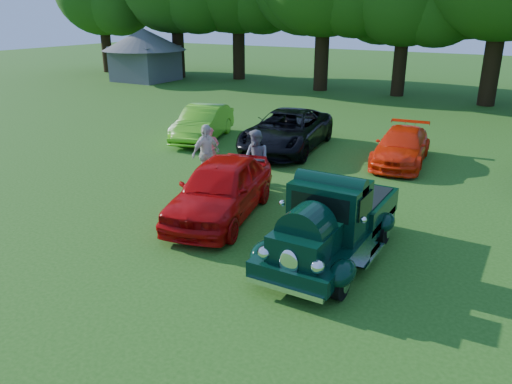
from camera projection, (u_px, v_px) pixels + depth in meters
The scene contains 10 objects.
ground at pixel (254, 248), 11.63m from camera, with size 120.00×120.00×0.00m, color #215313.
hero_pickup at pixel (332, 223), 11.01m from camera, with size 2.18×4.67×1.83m.
red_convertible at pixel (221, 189), 13.16m from camera, with size 1.85×4.61×1.57m, color #C30808.
back_car_lime at pixel (203, 123), 21.12m from camera, with size 1.50×4.29×1.41m, color #55C31A.
back_car_black at pixel (287, 131), 19.55m from camera, with size 2.54×5.52×1.53m, color black.
back_car_orange at pixel (402, 146), 17.88m from camera, with size 1.72×4.22×1.22m, color #F52808.
spectator_pink at pixel (211, 151), 16.55m from camera, with size 0.59×0.38×1.61m, color #F36467.
spectator_grey at pixel (256, 160), 15.26m from camera, with size 0.88×0.69×1.82m, color gray.
spectator_white at pixel (206, 154), 15.78m from camera, with size 1.10×0.46×1.88m, color silver.
gazebo at pixel (145, 49), 38.22m from camera, with size 6.40×6.40×3.90m.
Camera 1 is at (5.30, -9.03, 5.23)m, focal length 35.00 mm.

